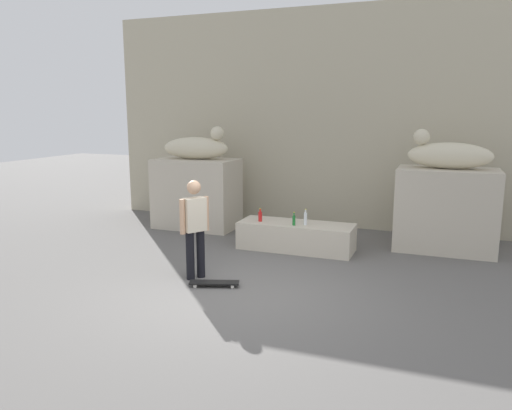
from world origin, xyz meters
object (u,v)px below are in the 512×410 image
(statue_reclining_right, at_px, (448,154))
(bottle_clear, at_px, (305,218))
(statue_reclining_left, at_px, (197,147))
(skateboard, at_px, (214,283))
(bottle_green, at_px, (294,220))
(bottle_red, at_px, (260,216))
(skater, at_px, (195,225))

(statue_reclining_right, distance_m, bottle_clear, 3.07)
(statue_reclining_left, bearing_deg, statue_reclining_right, -5.15)
(skateboard, xyz_separation_m, bottle_clear, (0.83, 2.46, 0.62))
(statue_reclining_left, relative_size, bottle_green, 6.16)
(bottle_red, xyz_separation_m, bottle_green, (0.75, -0.10, -0.00))
(statue_reclining_right, bearing_deg, bottle_green, 26.40)
(statue_reclining_left, bearing_deg, bottle_red, -35.09)
(bottle_green, bearing_deg, bottle_clear, 27.73)
(statue_reclining_left, bearing_deg, bottle_green, -29.66)
(statue_reclining_right, distance_m, bottle_red, 3.92)
(statue_reclining_right, xyz_separation_m, bottle_green, (-2.76, -1.27, -1.28))
(statue_reclining_left, height_order, bottle_clear, statue_reclining_left)
(statue_reclining_left, xyz_separation_m, skateboard, (2.16, -3.62, -1.88))
(statue_reclining_left, xyz_separation_m, bottle_red, (2.03, -1.17, -1.28))
(statue_reclining_left, distance_m, skater, 3.89)
(bottle_clear, xyz_separation_m, bottle_green, (-0.20, -0.11, -0.03))
(statue_reclining_right, relative_size, skater, 0.97)
(skateboard, bearing_deg, bottle_clear, -127.57)
(bottle_clear, distance_m, bottle_red, 0.95)
(statue_reclining_left, relative_size, skateboard, 2.00)
(statue_reclining_left, distance_m, statue_reclining_right, 5.54)
(skater, bearing_deg, skateboard, 93.81)
(statue_reclining_right, height_order, skateboard, statue_reclining_right)
(bottle_red, bearing_deg, statue_reclining_left, 150.04)
(statue_reclining_right, height_order, bottle_clear, statue_reclining_right)
(skater, distance_m, bottle_red, 2.23)
(statue_reclining_right, relative_size, skateboard, 1.97)
(bottle_clear, bearing_deg, statue_reclining_left, 158.74)
(skateboard, bearing_deg, bottle_green, -123.82)
(statue_reclining_left, relative_size, skater, 0.98)
(skater, height_order, bottle_red, skater)
(skater, bearing_deg, bottle_red, -155.78)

